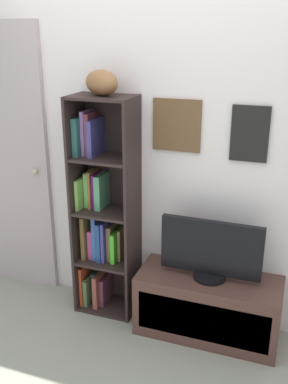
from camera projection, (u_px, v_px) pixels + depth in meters
name	position (u px, v px, depth m)	size (l,w,h in m)	color
back_wall	(165.00, 141.00, 3.00)	(4.80, 0.08, 2.60)	white
bookshelf	(102.00, 216.00, 3.20)	(0.44, 0.30, 1.61)	#2C211E
football	(101.00, 83.00, 2.83)	(0.28, 0.16, 0.16)	brown
tv_stand	(208.00, 306.00, 3.04)	(0.97, 0.40, 0.44)	#4F312A
television	(211.00, 251.00, 2.90)	(0.67, 0.22, 0.42)	black
door	(6.00, 162.00, 3.45)	(0.76, 0.09, 2.09)	#B5A3A3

